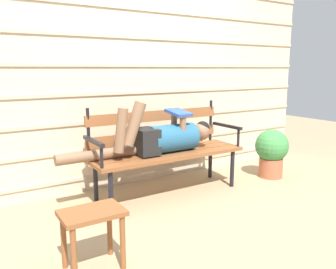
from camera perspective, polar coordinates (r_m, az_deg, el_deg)
name	(u,v)px	position (r m, az deg, el deg)	size (l,w,h in m)	color
ground_plane	(174,197)	(3.51, 1.08, -10.34)	(12.00, 12.00, 0.00)	tan
house_siding	(142,79)	(3.84, -4.36, 9.27)	(4.80, 0.08, 2.33)	beige
park_bench	(164,146)	(3.52, -0.61, -1.92)	(1.61, 0.50, 0.91)	brown
reclining_person	(162,137)	(3.40, -1.02, -0.43)	(1.62, 0.28, 0.54)	#23567A
footstool	(92,224)	(2.29, -12.48, -14.34)	(0.39, 0.27, 0.40)	brown
potted_plant	(272,151)	(4.22, 16.86, -2.60)	(0.39, 0.39, 0.57)	#AD5B3D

